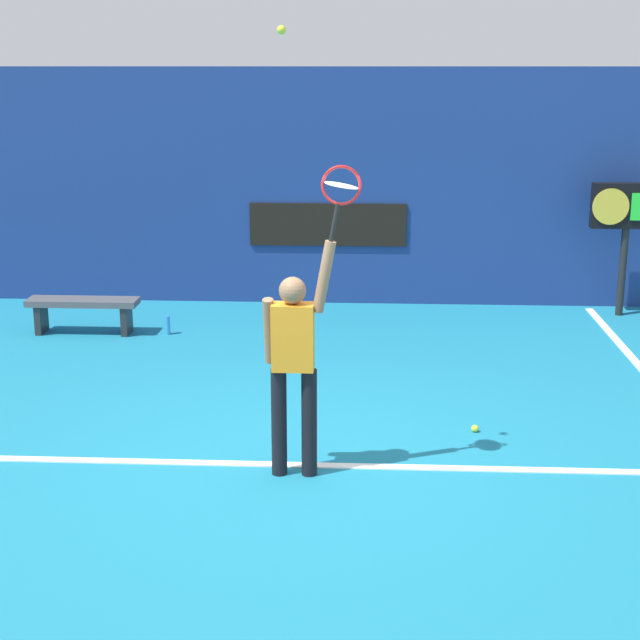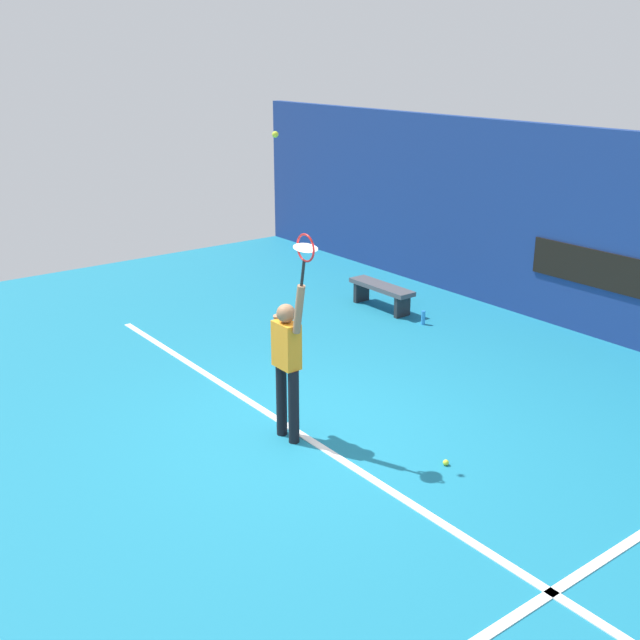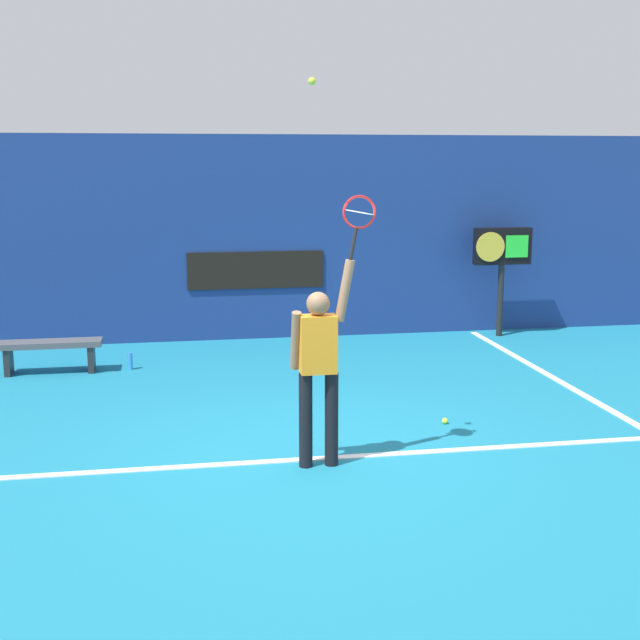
{
  "view_description": "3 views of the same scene",
  "coord_description": "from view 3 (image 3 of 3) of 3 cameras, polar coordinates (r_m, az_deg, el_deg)",
  "views": [
    {
      "loc": [
        0.6,
        -7.65,
        3.33
      ],
      "look_at": [
        0.19,
        0.01,
        1.27
      ],
      "focal_mm": 53.75,
      "sensor_mm": 36.0,
      "label": 1
    },
    {
      "loc": [
        6.8,
        -4.98,
        4.39
      ],
      "look_at": [
        -0.24,
        0.4,
        1.3
      ],
      "focal_mm": 43.29,
      "sensor_mm": 36.0,
      "label": 2
    },
    {
      "loc": [
        -1.34,
        -7.84,
        2.89
      ],
      "look_at": [
        0.04,
        -0.04,
        1.38
      ],
      "focal_mm": 47.37,
      "sensor_mm": 36.0,
      "label": 3
    }
  ],
  "objects": [
    {
      "name": "ground_plane",
      "position": [
        8.47,
        -0.33,
        -9.19
      ],
      "size": [
        18.0,
        18.0,
        0.0
      ],
      "primitive_type": "plane",
      "color": "teal"
    },
    {
      "name": "tennis_racket",
      "position": [
        7.79,
        2.62,
        7.04
      ],
      "size": [
        0.37,
        0.27,
        0.62
      ],
      "color": "black"
    },
    {
      "name": "water_bottle",
      "position": [
        12.1,
        -12.7,
        -2.73
      ],
      "size": [
        0.07,
        0.07,
        0.24
      ],
      "primitive_type": "cylinder",
      "color": "#338CD8",
      "rests_on": "ground_plane"
    },
    {
      "name": "court_sideline",
      "position": [
        11.42,
        16.42,
        -4.31
      ],
      "size": [
        0.1,
        7.0,
        0.01
      ],
      "primitive_type": "cube",
      "color": "white",
      "rests_on": "ground_plane"
    },
    {
      "name": "spare_ball",
      "position": [
        9.55,
        8.44,
        -6.76
      ],
      "size": [
        0.07,
        0.07,
        0.07
      ],
      "primitive_type": "sphere",
      "color": "#CCE033",
      "rests_on": "ground_plane"
    },
    {
      "name": "sponsor_banner_center",
      "position": [
        13.69,
        -4.36,
        3.38
      ],
      "size": [
        2.2,
        0.03,
        0.6
      ],
      "primitive_type": "cube",
      "color": "black"
    },
    {
      "name": "tennis_player",
      "position": [
        7.93,
        -0.1,
        -2.93
      ],
      "size": [
        0.59,
        0.31,
        1.99
      ],
      "color": "black",
      "rests_on": "ground_plane"
    },
    {
      "name": "court_baseline",
      "position": [
        8.38,
        -0.23,
        -9.35
      ],
      "size": [
        10.0,
        0.1,
        0.01
      ],
      "primitive_type": "cube",
      "color": "white",
      "rests_on": "ground_plane"
    },
    {
      "name": "back_wall",
      "position": [
        13.75,
        -4.44,
        5.54
      ],
      "size": [
        18.0,
        0.2,
        3.29
      ],
      "primitive_type": "cube",
      "color": "navy",
      "rests_on": "ground_plane"
    },
    {
      "name": "court_bench",
      "position": [
        12.16,
        -17.8,
        -1.87
      ],
      "size": [
        1.4,
        0.36,
        0.45
      ],
      "color": "#4C4C51",
      "rests_on": "ground_plane"
    },
    {
      "name": "scoreboard_clock",
      "position": [
        14.18,
        12.2,
        4.55
      ],
      "size": [
        0.96,
        0.2,
        1.8
      ],
      "color": "black",
      "rests_on": "ground_plane"
    },
    {
      "name": "tennis_ball",
      "position": [
        7.66,
        -0.54,
        15.83
      ],
      "size": [
        0.07,
        0.07,
        0.07
      ],
      "primitive_type": "sphere",
      "color": "#CCE033"
    }
  ]
}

